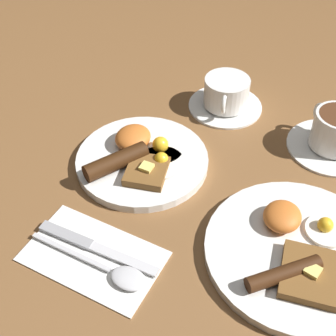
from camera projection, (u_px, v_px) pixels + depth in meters
name	position (u px, v px, depth m)	size (l,w,h in m)	color
ground_plane	(142.00, 164.00, 0.82)	(3.00, 3.00, 0.00)	brown
breakfast_plate_near	(141.00, 158.00, 0.81)	(0.23, 0.23, 0.05)	white
breakfast_plate_far	(297.00, 251.00, 0.67)	(0.27, 0.27, 0.04)	white
teacup_near	(226.00, 96.00, 0.92)	(0.15, 0.15, 0.06)	white
teacup_far	(334.00, 134.00, 0.83)	(0.16, 0.16, 0.08)	white
napkin	(93.00, 256.00, 0.68)	(0.12, 0.20, 0.01)	white
knife	(91.00, 245.00, 0.69)	(0.02, 0.20, 0.01)	silver
spoon	(117.00, 273.00, 0.65)	(0.04, 0.19, 0.01)	silver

